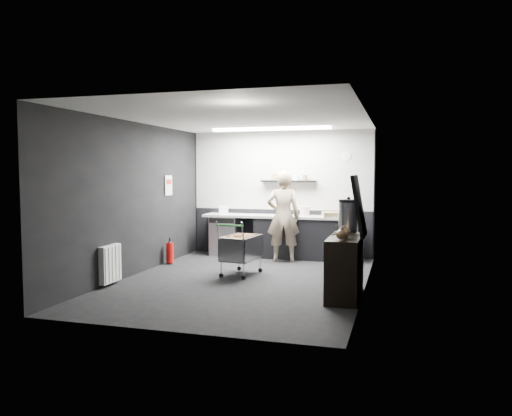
# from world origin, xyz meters

# --- Properties ---
(floor) EXTENTS (5.50, 5.50, 0.00)m
(floor) POSITION_xyz_m (0.00, 0.00, 0.00)
(floor) COLOR black
(floor) RESTS_ON ground
(ceiling) EXTENTS (5.50, 5.50, 0.00)m
(ceiling) POSITION_xyz_m (0.00, 0.00, 2.70)
(ceiling) COLOR white
(ceiling) RESTS_ON wall_back
(wall_back) EXTENTS (5.50, 0.00, 5.50)m
(wall_back) POSITION_xyz_m (0.00, 2.75, 1.35)
(wall_back) COLOR black
(wall_back) RESTS_ON floor
(wall_front) EXTENTS (5.50, 0.00, 5.50)m
(wall_front) POSITION_xyz_m (0.00, -2.75, 1.35)
(wall_front) COLOR black
(wall_front) RESTS_ON floor
(wall_left) EXTENTS (0.00, 5.50, 5.50)m
(wall_left) POSITION_xyz_m (-2.00, 0.00, 1.35)
(wall_left) COLOR black
(wall_left) RESTS_ON floor
(wall_right) EXTENTS (0.00, 5.50, 5.50)m
(wall_right) POSITION_xyz_m (2.00, 0.00, 1.35)
(wall_right) COLOR black
(wall_right) RESTS_ON floor
(kitchen_wall_panel) EXTENTS (3.95, 0.02, 1.70)m
(kitchen_wall_panel) POSITION_xyz_m (0.00, 2.73, 1.85)
(kitchen_wall_panel) COLOR silver
(kitchen_wall_panel) RESTS_ON wall_back
(dado_panel) EXTENTS (3.95, 0.02, 1.00)m
(dado_panel) POSITION_xyz_m (0.00, 2.73, 0.50)
(dado_panel) COLOR black
(dado_panel) RESTS_ON wall_back
(floating_shelf) EXTENTS (1.20, 0.22, 0.04)m
(floating_shelf) POSITION_xyz_m (0.20, 2.62, 1.62)
(floating_shelf) COLOR black
(floating_shelf) RESTS_ON wall_back
(wall_clock) EXTENTS (0.20, 0.03, 0.20)m
(wall_clock) POSITION_xyz_m (1.40, 2.72, 2.15)
(wall_clock) COLOR white
(wall_clock) RESTS_ON wall_back
(poster) EXTENTS (0.02, 0.30, 0.40)m
(poster) POSITION_xyz_m (-1.98, 1.30, 1.55)
(poster) COLOR white
(poster) RESTS_ON wall_left
(poster_red_band) EXTENTS (0.02, 0.22, 0.10)m
(poster_red_band) POSITION_xyz_m (-1.98, 1.30, 1.62)
(poster_red_band) COLOR red
(poster_red_band) RESTS_ON poster
(radiator) EXTENTS (0.10, 0.50, 0.60)m
(radiator) POSITION_xyz_m (-1.94, -0.90, 0.35)
(radiator) COLOR white
(radiator) RESTS_ON wall_left
(ceiling_strip) EXTENTS (2.40, 0.20, 0.04)m
(ceiling_strip) POSITION_xyz_m (0.00, 1.85, 2.67)
(ceiling_strip) COLOR white
(ceiling_strip) RESTS_ON ceiling
(prep_counter) EXTENTS (3.20, 0.61, 0.90)m
(prep_counter) POSITION_xyz_m (0.14, 2.42, 0.46)
(prep_counter) COLOR black
(prep_counter) RESTS_ON floor
(person) EXTENTS (0.76, 0.59, 1.84)m
(person) POSITION_xyz_m (0.23, 1.97, 0.92)
(person) COLOR beige
(person) RESTS_ON floor
(shopping_cart) EXTENTS (0.62, 0.92, 0.94)m
(shopping_cart) POSITION_xyz_m (-0.18, 0.47, 0.45)
(shopping_cart) COLOR silver
(shopping_cart) RESTS_ON floor
(sideboard) EXTENTS (0.51, 1.19, 1.78)m
(sideboard) POSITION_xyz_m (1.77, -0.60, 0.57)
(sideboard) COLOR black
(sideboard) RESTS_ON floor
(fire_extinguisher) EXTENTS (0.15, 0.15, 0.49)m
(fire_extinguisher) POSITION_xyz_m (-1.85, 1.07, 0.24)
(fire_extinguisher) COLOR red
(fire_extinguisher) RESTS_ON floor
(cardboard_box) EXTENTS (0.59, 0.51, 0.10)m
(cardboard_box) POSITION_xyz_m (1.23, 2.37, 0.95)
(cardboard_box) COLOR #927B4E
(cardboard_box) RESTS_ON prep_counter
(pink_tub) EXTENTS (0.20, 0.20, 0.20)m
(pink_tub) POSITION_xyz_m (0.59, 2.42, 1.00)
(pink_tub) COLOR #F5D4DA
(pink_tub) RESTS_ON prep_counter
(white_container) EXTENTS (0.24, 0.22, 0.17)m
(white_container) POSITION_xyz_m (-1.19, 2.37, 0.99)
(white_container) COLOR white
(white_container) RESTS_ON prep_counter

